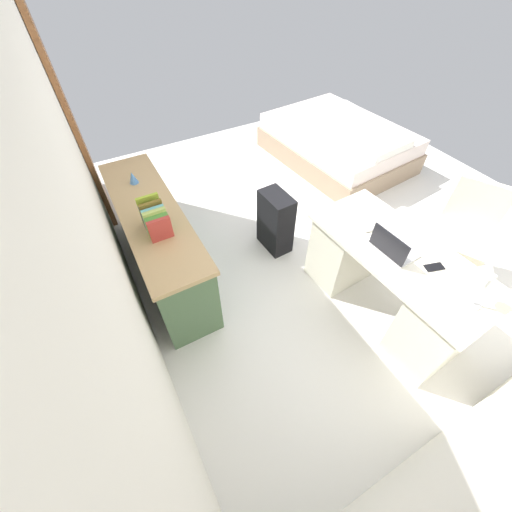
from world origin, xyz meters
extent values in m
plane|color=silver|center=(0.00, 0.00, 0.00)|extent=(5.32, 5.32, 0.00)
cube|color=white|center=(0.00, 2.04, 1.28)|extent=(4.32, 0.10, 2.56)
cube|color=brown|center=(1.61, 1.96, 1.02)|extent=(0.88, 0.05, 2.04)
cube|color=silver|center=(-1.11, 0.13, 0.71)|extent=(1.47, 0.74, 0.04)
cube|color=beige|center=(-1.60, 0.11, 0.35)|extent=(0.43, 0.61, 0.69)
cube|color=beige|center=(-0.62, 0.16, 0.35)|extent=(0.43, 0.61, 0.69)
cylinder|color=black|center=(-1.10, -0.69, 0.02)|extent=(0.52, 0.52, 0.04)
cylinder|color=black|center=(-1.10, -0.69, 0.21)|extent=(0.06, 0.06, 0.42)
cube|color=beige|center=(-1.10, -0.69, 0.46)|extent=(0.62, 0.62, 0.08)
cube|color=beige|center=(-1.01, -0.87, 0.72)|extent=(0.42, 0.25, 0.44)
cube|color=#4C6B47|center=(0.25, 1.66, 0.36)|extent=(1.76, 0.44, 0.72)
cube|color=tan|center=(0.25, 1.66, 0.74)|extent=(1.80, 0.48, 0.04)
cube|color=#415B3C|center=(-0.15, 1.43, 0.20)|extent=(0.67, 0.01, 0.25)
cube|color=#415B3C|center=(0.65, 1.43, 0.20)|extent=(0.67, 0.01, 0.25)
cube|color=gray|center=(1.10, -1.13, 0.14)|extent=(2.01, 1.56, 0.28)
cube|color=silver|center=(1.10, -1.13, 0.38)|extent=(1.95, 1.49, 0.20)
cube|color=white|center=(0.43, -1.19, 0.53)|extent=(0.54, 0.72, 0.10)
cube|color=black|center=(0.02, 0.54, 0.32)|extent=(0.37, 0.24, 0.64)
cube|color=#B7B7BC|center=(-1.06, 0.18, 0.73)|extent=(0.32, 0.24, 0.02)
cube|color=black|center=(-1.07, 0.28, 0.84)|extent=(0.31, 0.03, 0.19)
ellipsoid|color=white|center=(-0.80, 0.19, 0.74)|extent=(0.07, 0.10, 0.03)
cube|color=black|center=(-1.33, 0.06, 0.73)|extent=(0.10, 0.15, 0.01)
cylinder|color=silver|center=(-1.66, 0.10, 0.73)|extent=(0.11, 0.11, 0.01)
cylinder|color=silver|center=(-1.66, 0.10, 0.88)|extent=(0.02, 0.02, 0.28)
cone|color=white|center=(-1.61, 0.10, 1.03)|extent=(0.11, 0.11, 0.09)
cube|color=#AF372F|center=(-0.15, 1.66, 0.86)|extent=(0.03, 0.17, 0.19)
cube|color=#4A8634|center=(-0.11, 1.66, 0.86)|extent=(0.04, 0.17, 0.19)
cube|color=#A8BA59|center=(-0.07, 1.66, 0.87)|extent=(0.04, 0.17, 0.21)
cube|color=#61B2B6|center=(-0.03, 1.66, 0.87)|extent=(0.03, 0.17, 0.21)
cube|color=brown|center=(0.01, 1.66, 0.88)|extent=(0.03, 0.17, 0.23)
cube|color=#4A4171|center=(0.05, 1.66, 0.86)|extent=(0.03, 0.17, 0.20)
cube|color=#9FBB2F|center=(0.09, 1.66, 0.88)|extent=(0.02, 0.17, 0.24)
cone|color=#4C7FBF|center=(0.69, 1.66, 0.82)|extent=(0.08, 0.08, 0.11)
camera|label=1|loc=(-2.01, 1.89, 2.46)|focal=22.48mm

